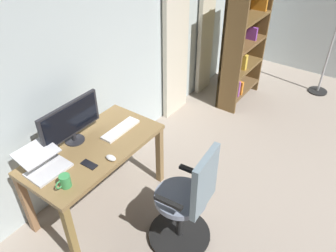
% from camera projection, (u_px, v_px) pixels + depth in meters
% --- Properties ---
extents(back_room_partition, '(5.91, 0.10, 2.82)m').
position_uv_depth(back_room_partition, '(138.00, 21.00, 3.62)').
color(back_room_partition, silver).
rests_on(back_room_partition, ground).
extents(curtain_left_panel, '(0.35, 0.06, 2.42)m').
position_uv_depth(curtain_left_panel, '(207.00, 11.00, 4.58)').
color(curtain_left_panel, beige).
rests_on(curtain_left_panel, ground).
extents(curtain_right_panel, '(0.49, 0.06, 2.42)m').
position_uv_depth(curtain_right_panel, '(176.00, 27.00, 4.07)').
color(curtain_right_panel, beige).
rests_on(curtain_right_panel, ground).
extents(desk, '(1.27, 0.65, 0.73)m').
position_uv_depth(desk, '(95.00, 156.00, 3.03)').
color(desk, olive).
rests_on(desk, ground).
extents(office_chair, '(0.56, 0.56, 1.06)m').
position_uv_depth(office_chair, '(188.00, 204.00, 2.75)').
color(office_chair, black).
rests_on(office_chair, ground).
extents(computer_monitor, '(0.63, 0.18, 0.39)m').
position_uv_depth(computer_monitor, '(71.00, 121.00, 2.91)').
color(computer_monitor, '#232328').
rests_on(computer_monitor, desk).
extents(computer_keyboard, '(0.42, 0.12, 0.02)m').
position_uv_depth(computer_keyboard, '(121.00, 129.00, 3.16)').
color(computer_keyboard, white).
rests_on(computer_keyboard, desk).
extents(laptop, '(0.33, 0.36, 0.17)m').
position_uv_depth(laptop, '(44.00, 163.00, 2.71)').
color(laptop, silver).
rests_on(laptop, desk).
extents(computer_mouse, '(0.06, 0.10, 0.04)m').
position_uv_depth(computer_mouse, '(111.00, 158.00, 2.82)').
color(computer_mouse, white).
rests_on(computer_mouse, desk).
extents(cell_phone_face_up, '(0.07, 0.15, 0.01)m').
position_uv_depth(cell_phone_face_up, '(89.00, 164.00, 2.77)').
color(cell_phone_face_up, black).
rests_on(cell_phone_face_up, desk).
extents(mug_tea, '(0.13, 0.09, 0.11)m').
position_uv_depth(mug_tea, '(65.00, 181.00, 2.55)').
color(mug_tea, '#3D9951').
rests_on(mug_tea, desk).
extents(bookshelf, '(0.84, 0.30, 1.83)m').
position_uv_depth(bookshelf, '(241.00, 42.00, 4.54)').
color(bookshelf, brown).
rests_on(bookshelf, ground).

